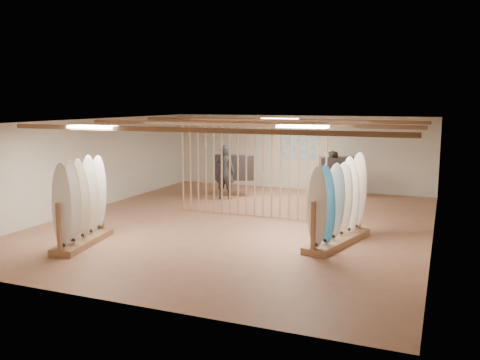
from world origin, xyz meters
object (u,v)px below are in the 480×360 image
at_px(shopper_a, 225,168).
at_px(rack_left, 82,217).
at_px(rack_right, 338,215).
at_px(clothing_rack_a, 234,168).
at_px(shopper_b, 333,171).
at_px(clothing_rack_b, 340,170).

bearing_deg(shopper_a, rack_left, 78.50).
relative_size(rack_right, clothing_rack_a, 1.64).
bearing_deg(shopper_b, clothing_rack_b, 59.20).
bearing_deg(shopper_a, rack_right, 134.05).
height_order(rack_left, shopper_b, rack_left).
distance_m(rack_left, rack_right, 5.99).
bearing_deg(rack_right, rack_left, -142.65).
height_order(rack_right, shopper_a, shopper_a).
distance_m(rack_left, clothing_rack_a, 7.13).
distance_m(clothing_rack_a, shopper_b, 3.46).
xyz_separation_m(clothing_rack_a, shopper_b, (3.27, 1.15, -0.10)).
relative_size(rack_right, clothing_rack_b, 1.73).
relative_size(rack_left, clothing_rack_a, 1.37).
bearing_deg(clothing_rack_b, clothing_rack_a, -178.30).
bearing_deg(clothing_rack_b, rack_left, -135.65).
bearing_deg(rack_left, clothing_rack_b, 51.22).
relative_size(rack_left, shopper_b, 1.17).
bearing_deg(clothing_rack_a, rack_right, -65.17).
height_order(rack_right, clothing_rack_b, rack_right).
height_order(rack_left, shopper_a, shopper_a).
xyz_separation_m(rack_left, clothing_rack_a, (0.90, 7.07, 0.35)).
bearing_deg(shopper_b, shopper_a, -115.62).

